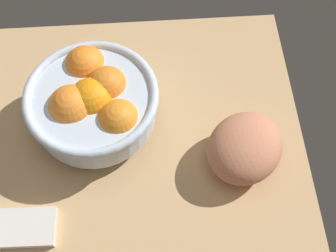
# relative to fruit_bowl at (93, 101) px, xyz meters

# --- Properties ---
(ground_plane) EXTENTS (0.73, 0.56, 0.03)m
(ground_plane) POSITION_rel_fruit_bowl_xyz_m (-0.01, 0.05, -0.08)
(ground_plane) COLOR tan
(fruit_bowl) EXTENTS (0.24, 0.24, 0.12)m
(fruit_bowl) POSITION_rel_fruit_bowl_xyz_m (0.00, 0.00, 0.00)
(fruit_bowl) COLOR silver
(fruit_bowl) RESTS_ON ground
(bread_loaf) EXTENTS (0.19, 0.19, 0.08)m
(bread_loaf) POSITION_rel_fruit_bowl_xyz_m (-0.26, 0.10, -0.02)
(bread_loaf) COLOR tan
(bread_loaf) RESTS_ON ground
(napkin_folded) EXTENTS (0.11, 0.07, 0.02)m
(napkin_folded) POSITION_rel_fruit_bowl_xyz_m (0.12, 0.20, -0.06)
(napkin_folded) COLOR silver
(napkin_folded) RESTS_ON ground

